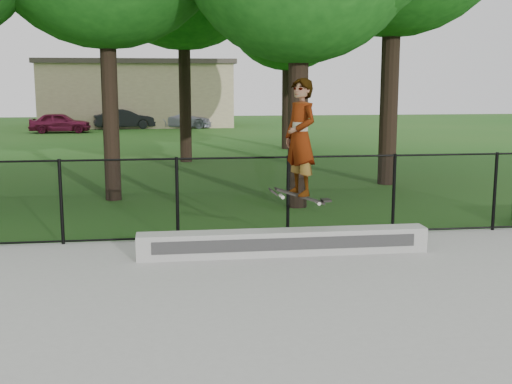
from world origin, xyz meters
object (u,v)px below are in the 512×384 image
grind_ledge (284,242)px  car_b (124,119)px  skater_airborne (300,139)px  car_a (60,123)px  car_c (181,119)px

grind_ledge → car_b: (-4.53, 30.54, 0.34)m
skater_airborne → grind_ledge: bearing=177.9°
car_a → skater_airborne: (8.20, -27.85, 1.39)m
grind_ledge → skater_airborne: (0.25, -0.01, 1.70)m
grind_ledge → car_a: 28.96m
car_b → car_c: 3.51m
car_b → grind_ledge: bearing=176.4°
car_a → car_c: (6.91, 3.05, 0.01)m
car_c → car_b: bearing=107.0°
car_b → skater_airborne: bearing=176.9°
car_b → skater_airborne: skater_airborne is taller
car_c → car_a: bearing=124.9°
grind_ledge → skater_airborne: skater_airborne is taller
car_a → car_b: (3.42, 2.69, 0.03)m
car_a → skater_airborne: bearing=-163.3°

